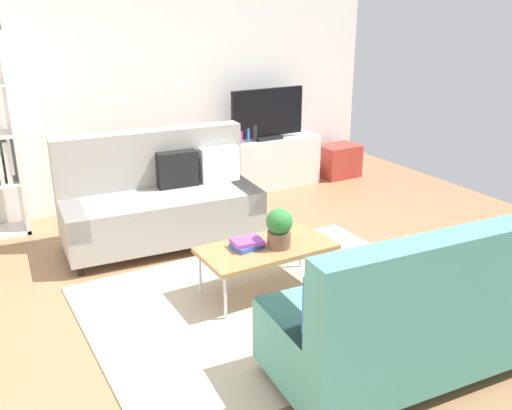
# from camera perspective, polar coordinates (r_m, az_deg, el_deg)

# --- Properties ---
(ground_plane) EXTENTS (7.68, 7.68, 0.00)m
(ground_plane) POSITION_cam_1_polar(r_m,az_deg,el_deg) (4.72, -0.64, -9.46)
(ground_plane) COLOR #936B47
(wall_far) EXTENTS (6.40, 0.12, 2.90)m
(wall_far) POSITION_cam_1_polar(r_m,az_deg,el_deg) (6.74, -12.61, 12.25)
(wall_far) COLOR white
(wall_far) RESTS_ON ground_plane
(area_rug) EXTENTS (2.90, 2.20, 0.01)m
(area_rug) POSITION_cam_1_polar(r_m,az_deg,el_deg) (4.65, 1.78, -9.86)
(area_rug) COLOR tan
(area_rug) RESTS_ON ground_plane
(couch_beige) EXTENTS (1.96, 0.99, 1.10)m
(couch_beige) POSITION_cam_1_polar(r_m,az_deg,el_deg) (5.67, -9.58, 0.51)
(couch_beige) COLOR gray
(couch_beige) RESTS_ON ground_plane
(couch_green) EXTENTS (1.96, 0.99, 1.10)m
(couch_green) POSITION_cam_1_polar(r_m,az_deg,el_deg) (3.80, 16.06, -10.61)
(couch_green) COLOR teal
(couch_green) RESTS_ON ground_plane
(coffee_table) EXTENTS (1.10, 0.56, 0.42)m
(coffee_table) POSITION_cam_1_polar(r_m,az_deg,el_deg) (4.65, 1.07, -4.50)
(coffee_table) COLOR #9E7042
(coffee_table) RESTS_ON ground_plane
(tv_console) EXTENTS (1.40, 0.44, 0.64)m
(tv_console) POSITION_cam_1_polar(r_m,az_deg,el_deg) (7.32, 1.05, 4.28)
(tv_console) COLOR silver
(tv_console) RESTS_ON ground_plane
(tv) EXTENTS (1.00, 0.20, 0.64)m
(tv) POSITION_cam_1_polar(r_m,az_deg,el_deg) (7.15, 1.17, 9.12)
(tv) COLOR black
(tv) RESTS_ON tv_console
(storage_trunk) EXTENTS (0.52, 0.40, 0.44)m
(storage_trunk) POSITION_cam_1_polar(r_m,az_deg,el_deg) (7.86, 8.35, 4.46)
(storage_trunk) COLOR #B2382D
(storage_trunk) RESTS_ON ground_plane
(potted_plant) EXTENTS (0.22, 0.22, 0.33)m
(potted_plant) POSITION_cam_1_polar(r_m,az_deg,el_deg) (4.56, 2.36, -2.28)
(potted_plant) COLOR brown
(potted_plant) RESTS_ON coffee_table
(table_book_0) EXTENTS (0.27, 0.22, 0.04)m
(table_book_0) POSITION_cam_1_polar(r_m,az_deg,el_deg) (4.60, -0.91, -4.12)
(table_book_0) COLOR #3359B2
(table_book_0) RESTS_ON coffee_table
(table_book_1) EXTENTS (0.25, 0.20, 0.03)m
(table_book_1) POSITION_cam_1_polar(r_m,az_deg,el_deg) (4.58, -0.91, -3.70)
(table_book_1) COLOR purple
(table_book_1) RESTS_ON table_book_0
(vase_0) EXTENTS (0.12, 0.12, 0.15)m
(vase_0) POSITION_cam_1_polar(r_m,az_deg,el_deg) (6.99, -3.26, 6.83)
(vase_0) COLOR #B24C4C
(vase_0) RESTS_ON tv_console
(bottle_0) EXTENTS (0.06, 0.06, 0.15)m
(bottle_0) POSITION_cam_1_polar(r_m,az_deg,el_deg) (6.99, -1.63, 6.86)
(bottle_0) COLOR purple
(bottle_0) RESTS_ON tv_console
(bottle_1) EXTENTS (0.04, 0.04, 0.17)m
(bottle_1) POSITION_cam_1_polar(r_m,az_deg,el_deg) (7.04, -0.81, 7.06)
(bottle_1) COLOR #3359B2
(bottle_1) RESTS_ON tv_console
(bottle_2) EXTENTS (0.06, 0.06, 0.21)m
(bottle_2) POSITION_cam_1_polar(r_m,az_deg,el_deg) (7.08, -0.15, 7.29)
(bottle_2) COLOR #262626
(bottle_2) RESTS_ON tv_console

